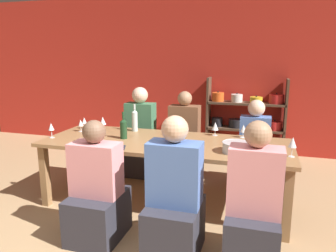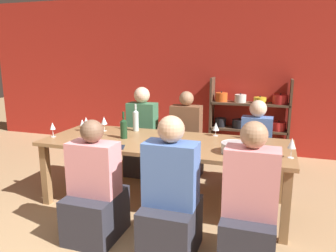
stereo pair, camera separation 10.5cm
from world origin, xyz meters
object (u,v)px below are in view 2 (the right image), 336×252
wine_glass_red_a (292,144)px  person_near_a (171,206)px  cell_phone (121,147)px  wine_glass_red_b (53,127)px  wine_glass_empty_b (216,127)px  wine_glass_white_a (104,121)px  person_far_a (255,155)px  person_near_b (249,215)px  wine_glass_empty_e (86,120)px  wine_glass_empty_c (82,123)px  person_near_c (95,196)px  wine_glass_empty_a (172,126)px  person_far_b (186,147)px  wine_bottle_dark (124,128)px  wine_glass_empty_d (244,129)px  shelf_unit (250,125)px  dining_table (165,147)px  person_far_c (143,142)px  wine_glass_red_c (271,152)px  wine_bottle_green (136,120)px  mixing_bowl (235,147)px

wine_glass_red_a → person_near_a: bearing=-143.7°
cell_phone → person_near_a: size_ratio=0.14×
wine_glass_red_a → wine_glass_red_b: wine_glass_red_a is taller
wine_glass_empty_b → wine_glass_white_a: bearing=-172.3°
person_far_a → person_near_b: bearing=92.0°
wine_glass_empty_e → wine_glass_white_a: bearing=-11.2°
wine_glass_empty_c → person_near_c: size_ratio=0.13×
wine_glass_empty_a → person_far_b: (-0.00, 0.64, -0.42)m
wine_glass_red_a → person_near_c: (-1.70, -0.66, -0.48)m
wine_glass_empty_e → wine_glass_empty_b: bearing=4.3°
person_near_b → wine_glass_empty_e: bearing=152.1°
wine_bottle_dark → cell_phone: wine_bottle_dark is taller
person_near_a → wine_glass_empty_d: bearing=70.6°
wine_glass_empty_b → person_far_a: size_ratio=0.14×
wine_bottle_dark → wine_glass_empty_d: (1.30, 0.43, -0.02)m
wine_glass_empty_a → wine_glass_empty_c: (-1.15, -0.10, -0.01)m
person_far_a → person_near_c: person_far_a is taller
wine_glass_red_a → wine_glass_empty_d: (-0.49, 0.61, -0.03)m
wine_glass_empty_d → shelf_unit: bearing=92.0°
wine_glass_red_a → cell_phone: size_ratio=1.16×
dining_table → cell_phone: bearing=-131.7°
wine_bottle_dark → wine_glass_empty_a: size_ratio=1.93×
wine_glass_empty_c → person_far_c: person_far_c is taller
wine_glass_empty_c → person_near_b: size_ratio=0.13×
dining_table → person_near_a: person_near_a is taller
wine_glass_red_b → person_far_a: 2.52m
shelf_unit → wine_glass_white_a: shelf_unit is taller
wine_bottle_dark → wine_glass_red_c: 1.66m
person_far_a → wine_glass_empty_b: bearing=43.8°
person_far_c → wine_glass_empty_b: bearing=158.9°
wine_bottle_green → person_far_a: person_far_a is taller
wine_glass_red_b → mixing_bowl: bearing=0.4°
person_far_c → wine_glass_white_a: bearing=67.2°
wine_glass_empty_c → person_far_a: person_far_a is taller
wine_glass_empty_e → person_near_a: (1.54, -1.19, -0.41)m
shelf_unit → wine_glass_empty_e: 2.72m
wine_glass_empty_a → cell_phone: wine_glass_empty_a is taller
wine_glass_empty_e → wine_glass_red_c: bearing=-16.8°
wine_glass_red_a → wine_glass_empty_b: size_ratio=1.19×
shelf_unit → mixing_bowl: 2.40m
wine_glass_empty_c → person_far_b: size_ratio=0.13×
wine_glass_empty_a → person_far_c: (-0.63, 0.60, -0.40)m
wine_glass_empty_e → wine_glass_empty_c: bearing=-75.7°
mixing_bowl → person_near_b: (0.21, -0.65, -0.36)m
wine_bottle_green → wine_glass_empty_a: 0.53m
wine_glass_red_a → person_near_b: (-0.31, -0.66, -0.44)m
wine_glass_white_a → person_far_b: size_ratio=0.15×
wine_glass_red_b → person_near_b: bearing=-15.5°
wine_bottle_green → wine_glass_red_c: size_ratio=2.27×
dining_table → person_far_c: bearing=126.6°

